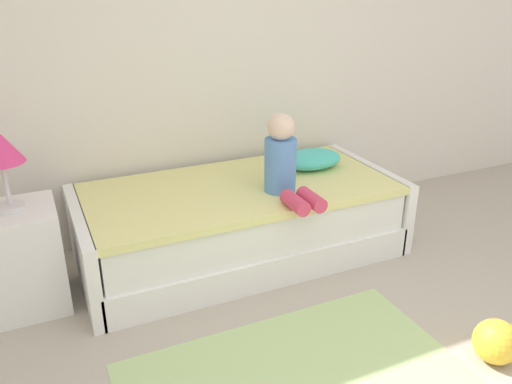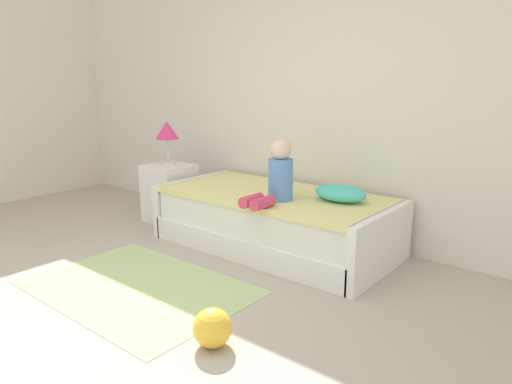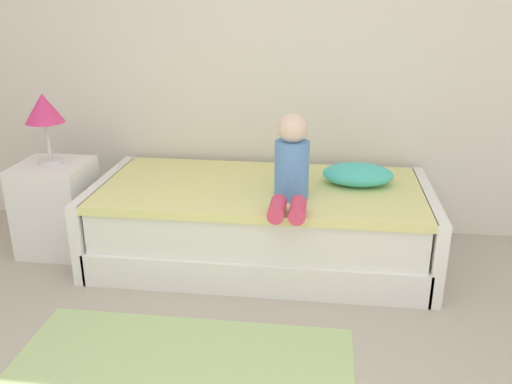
% 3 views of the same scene
% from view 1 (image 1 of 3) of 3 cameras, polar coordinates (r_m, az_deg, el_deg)
% --- Properties ---
extents(wall_rear, '(7.20, 0.10, 2.90)m').
position_cam_1_polar(wall_rear, '(3.69, -5.05, 17.92)').
color(wall_rear, silver).
rests_on(wall_rear, ground).
extents(bed, '(2.11, 1.00, 0.50)m').
position_cam_1_polar(bed, '(3.45, -1.74, -3.19)').
color(bed, white).
rests_on(bed, ground).
extents(nightstand, '(0.44, 0.44, 0.60)m').
position_cam_1_polar(nightstand, '(3.18, -24.60, -6.74)').
color(nightstand, white).
rests_on(nightstand, ground).
extents(child_figure, '(0.20, 0.51, 0.50)m').
position_cam_1_polar(child_figure, '(3.16, 3.12, 3.30)').
color(child_figure, '#598CD1').
rests_on(child_figure, bed).
extents(pillow, '(0.44, 0.30, 0.13)m').
position_cam_1_polar(pillow, '(3.66, 6.20, 3.65)').
color(pillow, '#4CCCBC').
rests_on(pillow, bed).
extents(toy_ball, '(0.22, 0.22, 0.22)m').
position_cam_1_polar(toy_ball, '(2.86, 25.08, -14.80)').
color(toy_ball, yellow).
rests_on(toy_ball, ground).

